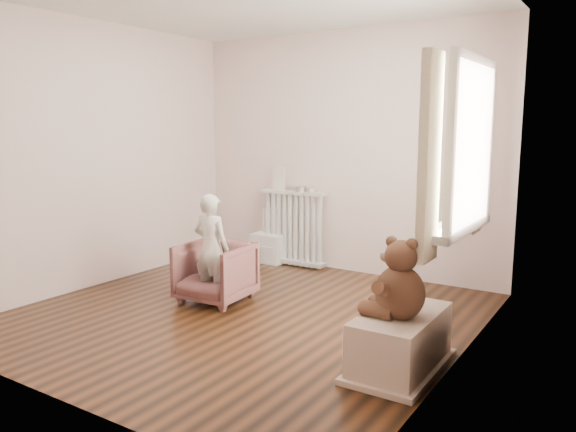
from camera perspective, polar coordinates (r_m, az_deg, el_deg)
The scene contains 19 objects.
floor at distance 4.87m, azimuth -4.41°, elevation -9.90°, with size 3.60×3.60×0.01m, color black.
back_wall at distance 6.14m, azimuth 5.66°, elevation 6.43°, with size 3.60×0.02×2.60m, color silver.
front_wall at distance 3.37m, azimuth -23.50°, elevation 3.48°, with size 3.60×0.02×2.60m, color silver.
left_wall at distance 5.88m, azimuth -18.80°, elevation 5.87°, with size 0.02×3.60×2.60m, color silver.
right_wall at distance 3.81m, azimuth 17.58°, elevation 4.39°, with size 0.02×3.60×2.60m, color silver.
window at distance 4.10m, azimuth 18.25°, elevation 6.77°, with size 0.03×0.90×1.10m, color white.
window_sill at distance 4.18m, azimuth 16.66°, elevation -1.12°, with size 0.22×1.10×0.06m, color silver.
curtain_left at distance 3.59m, azimuth 14.19°, elevation 5.71°, with size 0.06×0.26×1.30m, color beige.
curtain_right at distance 4.68m, azimuth 18.67°, elevation 6.25°, with size 0.06×0.26×1.30m, color beige.
radiator at distance 6.43m, azimuth 0.52°, elevation -1.59°, with size 0.81×0.15×0.86m, color silver.
paper_doll at distance 6.45m, azimuth -0.93°, elevation 3.82°, with size 0.16×0.01×0.26m, color beige.
tin_a at distance 6.30m, azimuth 1.33°, elevation 2.77°, with size 0.10×0.10×0.06m, color #A59E8C.
tin_b at distance 6.23m, azimuth 2.31°, elevation 2.67°, with size 0.10×0.10×0.06m, color #A59E8C.
toy_vanity at distance 6.59m, azimuth -1.94°, elevation -2.33°, with size 0.39×0.28×0.61m, color silver.
armchair at distance 5.16m, azimuth -7.38°, elevation -5.68°, with size 0.58×0.60×0.55m, color brown.
child at distance 5.07m, azimuth -7.79°, elevation -3.22°, with size 0.36×0.23×0.98m, color silver.
toy_bench at distance 3.84m, azimuth 11.36°, elevation -12.23°, with size 0.43×0.82×0.38m, color beige.
teddy_bear at distance 3.61m, azimuth 11.36°, elevation -5.78°, with size 0.42×0.32×0.51m, color #3B2316, non-canonical shape.
plush_cat at distance 4.55m, azimuth 18.02°, elevation 1.27°, with size 0.15×0.24×0.20m, color gray, non-canonical shape.
Camera 1 is at (2.79, -3.67, 1.59)m, focal length 35.00 mm.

